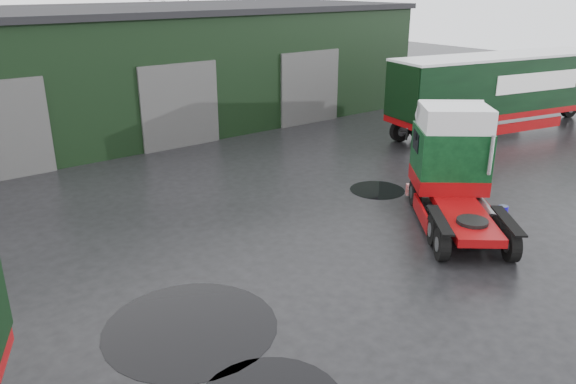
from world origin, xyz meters
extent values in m
plane|color=black|center=(0.00, 0.00, 0.00)|extent=(100.00, 100.00, 0.00)
cube|color=black|center=(2.00, 20.00, 3.00)|extent=(32.00, 12.00, 6.00)
cube|color=black|center=(2.00, 20.00, 6.15)|extent=(32.40, 12.40, 0.30)
cylinder|color=#1408B0|center=(6.81, -0.43, 0.16)|extent=(0.35, 0.35, 0.31)
cylinder|color=black|center=(5.12, 3.92, 0.00)|extent=(2.11, 2.11, 0.01)
cylinder|color=black|center=(-5.00, 0.11, 0.00)|extent=(4.07, 4.07, 0.01)
camera|label=1|loc=(-9.96, -10.12, 7.57)|focal=35.00mm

